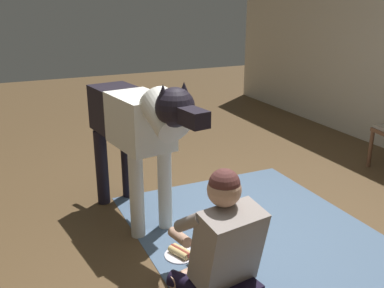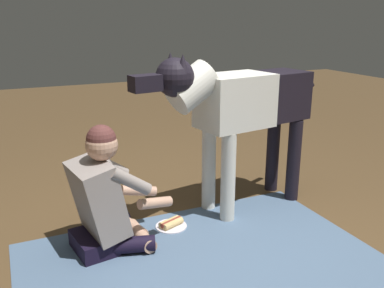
# 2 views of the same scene
# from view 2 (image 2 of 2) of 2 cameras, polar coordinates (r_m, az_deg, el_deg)

# --- Properties ---
(ground_plane) EXTENTS (15.33, 15.33, 0.00)m
(ground_plane) POSITION_cam_2_polar(r_m,az_deg,el_deg) (2.98, 3.39, -14.06)
(ground_plane) COLOR brown
(area_rug) EXTENTS (2.28, 1.83, 0.01)m
(area_rug) POSITION_cam_2_polar(r_m,az_deg,el_deg) (2.72, 3.07, -17.33)
(area_rug) COLOR slate
(area_rug) RESTS_ON ground
(person_sitting_on_floor) EXTENTS (0.71, 0.57, 0.87)m
(person_sitting_on_floor) POSITION_cam_2_polar(r_m,az_deg,el_deg) (2.90, -11.67, -7.29)
(person_sitting_on_floor) COLOR black
(person_sitting_on_floor) RESTS_ON ground
(large_dog) EXTENTS (1.72, 0.50, 1.29)m
(large_dog) POSITION_cam_2_polar(r_m,az_deg,el_deg) (3.31, 6.60, 5.07)
(large_dog) COLOR silver
(large_dog) RESTS_ON ground
(hot_dog_on_plate) EXTENTS (0.24, 0.24, 0.06)m
(hot_dog_on_plate) POSITION_cam_2_polar(r_m,az_deg,el_deg) (3.25, -2.83, -10.74)
(hot_dog_on_plate) COLOR white
(hot_dog_on_plate) RESTS_ON ground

